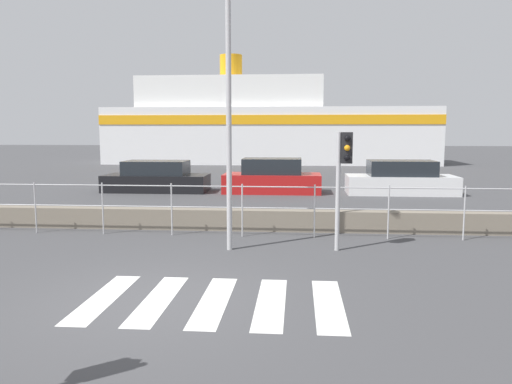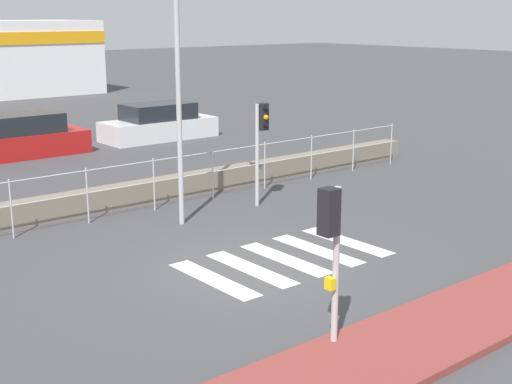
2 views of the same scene
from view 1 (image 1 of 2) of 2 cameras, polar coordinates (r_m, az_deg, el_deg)
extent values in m
plane|color=#424244|center=(8.32, -11.76, -11.93)|extent=(160.00, 160.00, 0.00)
cube|color=silver|center=(8.57, -17.01, -11.49)|extent=(0.45, 2.40, 0.01)
cube|color=silver|center=(8.29, -11.10, -11.95)|extent=(0.45, 2.40, 0.01)
cube|color=silver|center=(8.10, -4.82, -12.30)|extent=(0.45, 2.40, 0.01)
cube|color=silver|center=(8.00, 1.71, -12.52)|extent=(0.45, 2.40, 0.01)
cube|color=silver|center=(8.01, 8.31, -12.57)|extent=(0.45, 2.40, 0.01)
cube|color=slate|center=(13.68, -4.97, -3.08)|extent=(22.24, 0.55, 0.56)
cylinder|color=#B2B2B5|center=(12.68, -5.68, 0.66)|extent=(20.02, 0.03, 0.03)
cylinder|color=#B2B2B5|center=(12.75, -5.65, -1.74)|extent=(20.02, 0.03, 0.03)
cylinder|color=#B2B2B5|center=(14.30, -23.89, -1.63)|extent=(0.04, 0.04, 1.34)
cylinder|color=#B2B2B5|center=(13.52, -17.11, -1.81)|extent=(0.04, 0.04, 1.34)
cylinder|color=#B2B2B5|center=(12.96, -9.61, -1.97)|extent=(0.04, 0.04, 1.34)
cylinder|color=#B2B2B5|center=(12.63, -1.58, -2.10)|extent=(0.04, 0.04, 1.34)
cylinder|color=#B2B2B5|center=(12.56, 6.70, -2.20)|extent=(0.04, 0.04, 1.34)
cylinder|color=#B2B2B5|center=(12.75, 14.91, -2.25)|extent=(0.04, 0.04, 1.34)
cylinder|color=#B2B2B5|center=(13.20, 22.71, -2.26)|extent=(0.04, 0.04, 1.34)
cylinder|color=#B2B2B5|center=(11.21, 9.34, -0.01)|extent=(0.10, 0.10, 2.64)
cube|color=black|center=(11.14, 10.32, 5.00)|extent=(0.24, 0.24, 0.68)
sphere|color=black|center=(11.00, 10.41, 6.07)|extent=(0.13, 0.13, 0.13)
sphere|color=orange|center=(11.00, 10.38, 4.97)|extent=(0.13, 0.13, 0.13)
sphere|color=black|center=(11.01, 10.36, 3.87)|extent=(0.13, 0.13, 0.13)
cylinder|color=#B2B2B5|center=(11.09, -3.15, 11.11)|extent=(0.12, 0.12, 6.94)
cube|color=white|center=(41.01, 1.57, 6.44)|extent=(26.25, 6.01, 4.45)
cube|color=white|center=(41.41, -2.85, 11.22)|extent=(14.70, 4.80, 2.45)
cube|color=orange|center=(38.00, 1.32, 8.27)|extent=(26.25, 0.08, 0.71)
cylinder|color=orange|center=(41.62, -2.87, 14.14)|extent=(1.80, 1.80, 1.80)
cube|color=black|center=(22.41, -11.29, 1.02)|extent=(4.53, 1.83, 0.74)
cube|color=#1E2328|center=(22.35, -11.34, 2.74)|extent=(2.72, 1.61, 0.61)
cube|color=#B21919|center=(21.57, 1.85, 1.01)|extent=(4.17, 1.82, 0.82)
cube|color=#1E2328|center=(21.50, 1.86, 2.98)|extent=(2.50, 1.60, 0.67)
cube|color=silver|center=(21.98, 16.21, 0.80)|extent=(4.53, 1.84, 0.78)
cube|color=#1E2328|center=(21.92, 16.27, 2.65)|extent=(2.72, 1.62, 0.64)
camera|label=2|loc=(10.98, -100.82, 9.96)|focal=50.00mm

